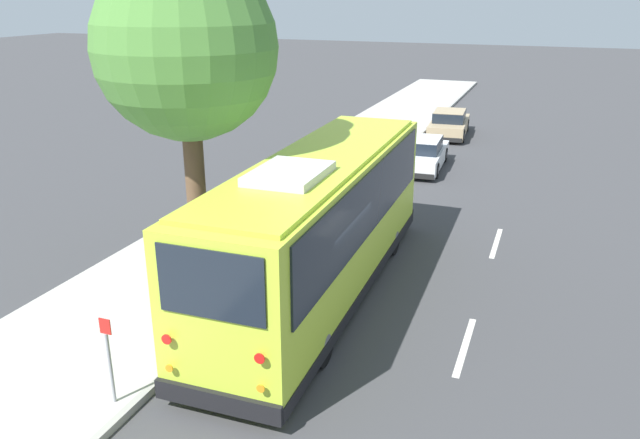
% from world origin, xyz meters
% --- Properties ---
extents(ground_plane, '(160.00, 160.00, 0.00)m').
position_xyz_m(ground_plane, '(0.00, 0.00, 0.00)').
color(ground_plane, '#3D3D3F').
extents(sidewalk_slab, '(80.00, 4.46, 0.15)m').
position_xyz_m(sidewalk_slab, '(0.00, 3.86, 0.07)').
color(sidewalk_slab, '#B2AFA8').
rests_on(sidewalk_slab, ground).
extents(curb_strip, '(80.00, 0.14, 0.15)m').
position_xyz_m(curb_strip, '(0.00, 1.56, 0.07)').
color(curb_strip, '#9D9A94').
rests_on(curb_strip, ground).
extents(shuttle_bus, '(10.39, 2.76, 3.58)m').
position_xyz_m(shuttle_bus, '(1.28, 0.10, 1.92)').
color(shuttle_bus, '#BCDB38').
rests_on(shuttle_bus, ground).
extents(parked_sedan_white, '(4.36, 1.93, 1.27)m').
position_xyz_m(parked_sedan_white, '(13.42, 0.27, 0.59)').
color(parked_sedan_white, silver).
rests_on(parked_sedan_white, ground).
extents(parked_sedan_tan, '(4.49, 2.02, 1.29)m').
position_xyz_m(parked_sedan_tan, '(20.06, 0.30, 0.60)').
color(parked_sedan_tan, tan).
rests_on(parked_sedan_tan, ground).
extents(street_tree, '(4.06, 4.06, 8.20)m').
position_xyz_m(street_tree, '(0.82, 3.02, 5.95)').
color(street_tree, brown).
rests_on(street_tree, sidewalk_slab).
extents(sign_post_near, '(0.06, 0.22, 1.62)m').
position_xyz_m(sign_post_near, '(-4.12, 1.88, 0.99)').
color(sign_post_near, gray).
rests_on(sign_post_near, sidewalk_slab).
extents(sign_post_far, '(0.06, 0.06, 1.22)m').
position_xyz_m(sign_post_far, '(-2.33, 1.88, 0.76)').
color(sign_post_far, gray).
rests_on(sign_post_far, sidewalk_slab).
extents(lane_stripe_mid, '(2.40, 0.14, 0.01)m').
position_xyz_m(lane_stripe_mid, '(0.12, -3.52, 0.00)').
color(lane_stripe_mid, silver).
rests_on(lane_stripe_mid, ground).
extents(lane_stripe_ahead, '(2.40, 0.14, 0.01)m').
position_xyz_m(lane_stripe_ahead, '(6.12, -3.52, 0.00)').
color(lane_stripe_ahead, silver).
rests_on(lane_stripe_ahead, ground).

